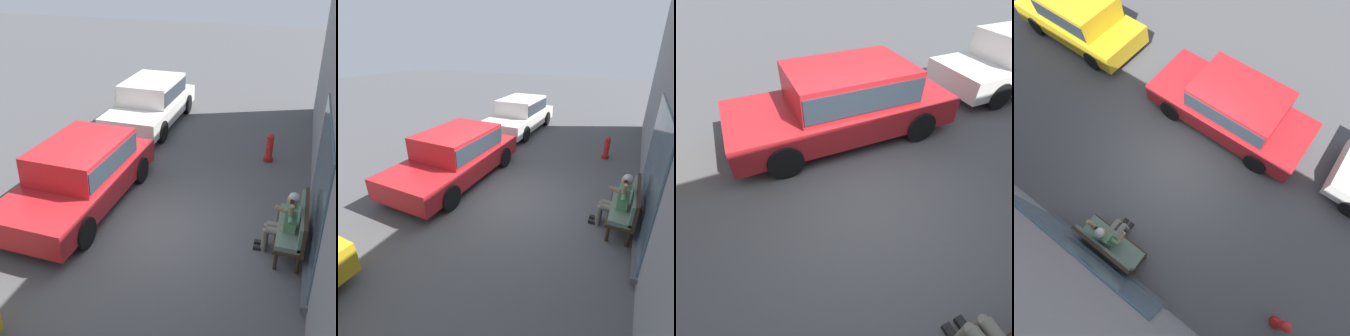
{
  "view_description": "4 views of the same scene",
  "coord_description": "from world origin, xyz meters",
  "views": [
    {
      "loc": [
        7.03,
        2.6,
        5.18
      ],
      "look_at": [
        -0.38,
        0.22,
        1.22
      ],
      "focal_mm": 45.0,
      "sensor_mm": 36.0,
      "label": 1
    },
    {
      "loc": [
        5.43,
        2.6,
        3.72
      ],
      "look_at": [
        0.42,
        0.17,
        1.09
      ],
      "focal_mm": 28.0,
      "sensor_mm": 36.0,
      "label": 2
    },
    {
      "loc": [
        1.62,
        2.6,
        3.35
      ],
      "look_at": [
        0.43,
        -0.0,
        0.76
      ],
      "focal_mm": 28.0,
      "sensor_mm": 36.0,
      "label": 3
    },
    {
      "loc": [
        -1.87,
        2.6,
        6.63
      ],
      "look_at": [
        -0.44,
        0.59,
        1.13
      ],
      "focal_mm": 28.0,
      "sensor_mm": 36.0,
      "label": 4
    }
  ],
  "objects": [
    {
      "name": "parked_car_mid",
      "position": [
        -0.42,
        -1.86,
        0.8
      ],
      "size": [
        4.64,
        2.04,
        1.47
      ],
      "color": "red",
      "rests_on": "ground_plane"
    },
    {
      "name": "ground_plane",
      "position": [
        0.0,
        0.0,
        0.0
      ],
      "size": [
        60.0,
        60.0,
        0.0
      ],
      "primitive_type": "plane",
      "color": "#4C4C4F"
    }
  ]
}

